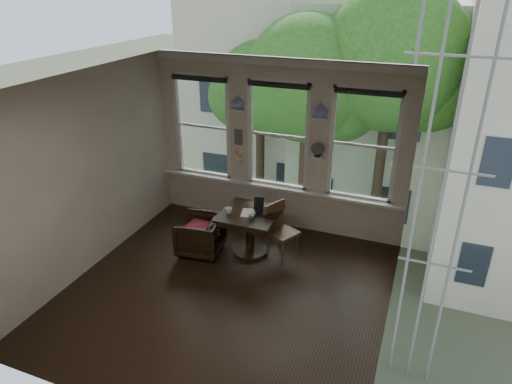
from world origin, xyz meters
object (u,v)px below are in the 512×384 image
at_px(side_chair_right, 283,232).
at_px(armchair_left, 200,235).
at_px(laptop, 263,215).
at_px(mug, 229,210).
at_px(table, 250,233).

bearing_deg(side_chair_right, armchair_left, 131.12).
bearing_deg(armchair_left, side_chair_right, 98.04).
bearing_deg(laptop, mug, -151.52).
bearing_deg(mug, side_chair_right, 14.05).
xyz_separation_m(table, armchair_left, (-0.77, -0.27, -0.06)).
distance_m(armchair_left, side_chair_right, 1.36).
relative_size(side_chair_right, mug, 8.92).
relative_size(laptop, mug, 3.51).
height_order(laptop, mug, mug).
xyz_separation_m(armchair_left, side_chair_right, (1.31, 0.35, 0.14)).
distance_m(table, mug, 0.54).
xyz_separation_m(armchair_left, laptop, (1.02, 0.25, 0.44)).
xyz_separation_m(side_chair_right, laptop, (-0.29, -0.10, 0.30)).
bearing_deg(table, laptop, -6.41).
bearing_deg(laptop, armchair_left, -149.16).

